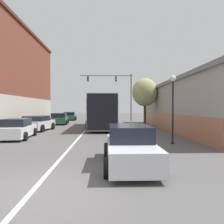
# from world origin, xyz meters

# --- Properties ---
(ground_plane) EXTENTS (160.00, 160.00, 0.00)m
(ground_plane) POSITION_xyz_m (0.00, 0.00, 0.00)
(ground_plane) COLOR #565454
(lane_center_line) EXTENTS (0.14, 45.12, 0.01)m
(lane_center_line) POSITION_xyz_m (0.00, 16.56, 0.00)
(lane_center_line) COLOR silver
(lane_center_line) RESTS_ON ground_plane
(building_right_storefront) EXTENTS (9.08, 21.91, 4.53)m
(building_right_storefront) POSITION_xyz_m (11.83, 15.33, 2.39)
(building_right_storefront) COLOR #9E998E
(building_right_storefront) RESTS_ON ground_plane
(bus) EXTENTS (3.10, 11.19, 3.29)m
(bus) POSITION_xyz_m (1.46, 17.28, 1.85)
(bus) COLOR #B7B7BC
(bus) RESTS_ON ground_plane
(hatchback_foreground) EXTENTS (1.90, 4.24, 1.45)m
(hatchback_foreground) POSITION_xyz_m (2.74, 2.35, 0.68)
(hatchback_foreground) COLOR silver
(hatchback_foreground) RESTS_ON ground_plane
(parked_car_left_near) EXTENTS (2.46, 4.82, 1.42)m
(parked_car_left_near) POSITION_xyz_m (-4.02, 22.48, 0.67)
(parked_car_left_near) COLOR #285633
(parked_car_left_near) RESTS_ON ground_plane
(parked_car_left_mid) EXTENTS (2.55, 4.26, 1.36)m
(parked_car_left_mid) POSITION_xyz_m (-4.38, 14.62, 0.66)
(parked_car_left_mid) COLOR silver
(parked_car_left_mid) RESTS_ON ground_plane
(parked_car_left_far) EXTENTS (2.19, 4.30, 1.37)m
(parked_car_left_far) POSITION_xyz_m (-4.20, 9.59, 0.65)
(parked_car_left_far) COLOR silver
(parked_car_left_far) RESTS_ON ground_plane
(parked_car_left_distant) EXTENTS (2.37, 4.01, 1.38)m
(parked_car_left_distant) POSITION_xyz_m (-4.18, 31.53, 0.66)
(parked_car_left_distant) COLOR #285633
(parked_car_left_distant) RESTS_ON ground_plane
(traffic_signal_gantry) EXTENTS (8.15, 0.36, 7.49)m
(traffic_signal_gantry) POSITION_xyz_m (3.72, 29.11, 5.37)
(traffic_signal_gantry) COLOR #514C47
(traffic_signal_gantry) RESTS_ON ground_plane
(street_lamp) EXTENTS (0.36, 0.36, 3.97)m
(street_lamp) POSITION_xyz_m (5.75, 6.94, 2.53)
(street_lamp) COLOR black
(street_lamp) RESTS_ON ground_plane
(street_tree_near) EXTENTS (2.82, 2.53, 5.36)m
(street_tree_near) POSITION_xyz_m (6.22, 18.39, 3.79)
(street_tree_near) COLOR #3D2D1E
(street_tree_near) RESTS_ON ground_plane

